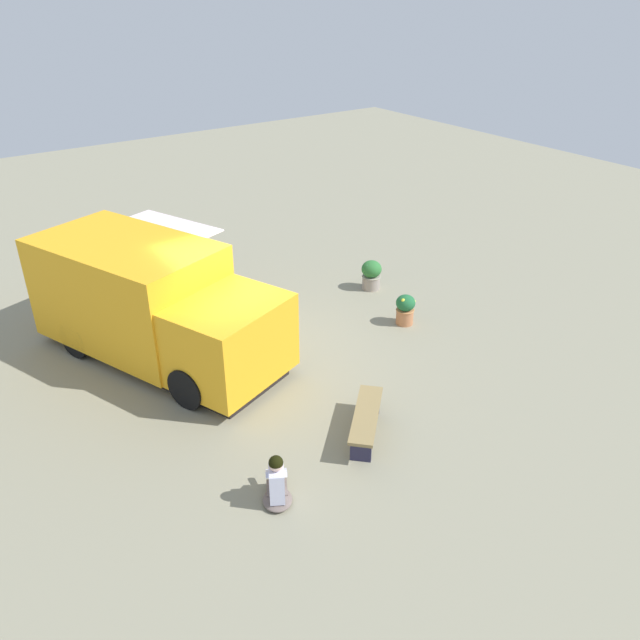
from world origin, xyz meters
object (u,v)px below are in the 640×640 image
object	(u,v)px
person_customer	(277,483)
food_truck	(153,306)
planter_flowering_near	(405,309)
plaza_bench	(366,418)
planter_flowering_far	(371,274)

from	to	relation	value
person_customer	food_truck	bearing A→B (deg)	87.29
person_customer	planter_flowering_near	xyz separation A→B (m)	(5.22, 3.00, 0.03)
planter_flowering_near	plaza_bench	xyz separation A→B (m)	(-3.18, -2.55, -0.03)
person_customer	plaza_bench	xyz separation A→B (m)	(2.04, 0.45, 0.00)
person_customer	planter_flowering_far	distance (m)	7.52
food_truck	planter_flowering_near	size ratio (longest dim) A/B	8.20
food_truck	person_customer	xyz separation A→B (m)	(-0.23, -4.97, -0.75)
planter_flowering_far	person_customer	bearing A→B (deg)	-139.94
planter_flowering_far	plaza_bench	size ratio (longest dim) A/B	0.51
food_truck	person_customer	bearing A→B (deg)	-92.71
food_truck	plaza_bench	distance (m)	4.92
person_customer	plaza_bench	size ratio (longest dim) A/B	0.60
person_customer	plaza_bench	distance (m)	2.09
planter_flowering_far	plaza_bench	xyz separation A→B (m)	(-3.72, -4.39, -0.04)
food_truck	planter_flowering_far	bearing A→B (deg)	-1.37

